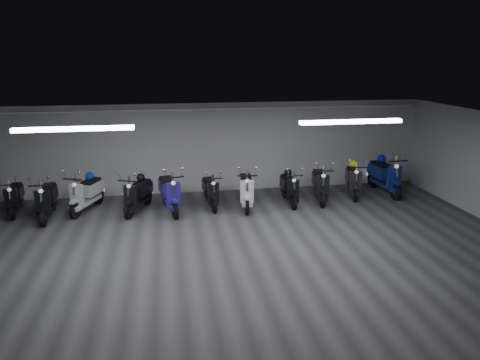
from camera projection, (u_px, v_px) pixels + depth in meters
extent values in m
cube|color=#373739|center=(227.00, 262.00, 9.19)|extent=(14.00, 10.00, 0.01)
cube|color=slate|center=(226.00, 130.00, 8.41)|extent=(14.00, 10.00, 0.01)
cube|color=#A7A7A9|center=(205.00, 148.00, 13.54)|extent=(14.00, 0.01, 2.80)
cube|color=white|center=(74.00, 129.00, 8.89)|extent=(2.40, 0.18, 0.08)
cube|color=white|center=(351.00, 122.00, 9.86)|extent=(2.40, 0.18, 0.08)
cylinder|color=white|center=(204.00, 109.00, 13.12)|extent=(13.60, 0.05, 0.05)
sphere|color=black|center=(141.00, 178.00, 12.10)|extent=(0.23, 0.23, 0.23)
sphere|color=navy|center=(89.00, 176.00, 12.14)|extent=(0.24, 0.24, 0.24)
sphere|color=#F8F40E|center=(353.00, 164.00, 13.44)|extent=(0.27, 0.27, 0.27)
sphere|color=#0F0E9C|center=(382.00, 159.00, 13.68)|extent=(0.27, 0.27, 0.27)
sphere|color=black|center=(288.00, 173.00, 12.77)|extent=(0.23, 0.23, 0.23)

